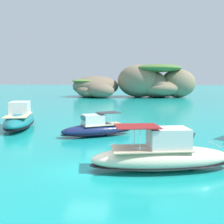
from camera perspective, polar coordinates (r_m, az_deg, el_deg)
ground_plane at (r=17.14m, az=-5.13°, el=-11.72°), size 400.00×400.00×0.00m
islet_large at (r=81.27m, az=8.34°, el=5.89°), size 24.57×19.19×9.24m
islet_small at (r=81.84m, az=-3.59°, el=4.84°), size 18.27×18.50×5.97m
motorboat_cream at (r=17.32m, az=9.95°, el=-8.65°), size 8.88×4.13×2.68m
motorboat_navy at (r=26.82m, az=-3.16°, el=-3.35°), size 7.13×5.11×2.19m
motorboat_teal at (r=32.95m, az=-18.07°, el=-1.32°), size 5.09×10.02×2.83m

